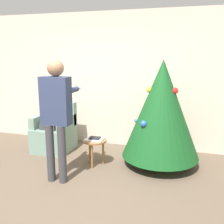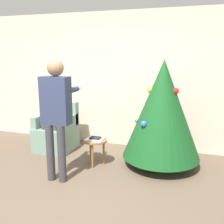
{
  "view_description": "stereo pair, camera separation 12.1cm",
  "coord_description": "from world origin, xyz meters",
  "px_view_note": "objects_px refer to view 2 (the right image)",
  "views": [
    {
      "loc": [
        1.53,
        -2.9,
        1.88
      ],
      "look_at": [
        0.39,
        0.87,
        1.0
      ],
      "focal_mm": 42.0,
      "sensor_mm": 36.0,
      "label": 1
    },
    {
      "loc": [
        1.64,
        -2.87,
        1.88
      ],
      "look_at": [
        0.39,
        0.87,
        1.0
      ],
      "focal_mm": 42.0,
      "sensor_mm": 36.0,
      "label": 2
    }
  ],
  "objects_px": {
    "person_seated": "(55,114)",
    "person_standing": "(56,109)",
    "side_stool": "(95,144)",
    "armchair": "(57,132)",
    "christmas_tree": "(162,109)"
  },
  "relations": [
    {
      "from": "person_seated",
      "to": "side_stool",
      "type": "bearing_deg",
      "value": -23.71
    },
    {
      "from": "person_standing",
      "to": "armchair",
      "type": "bearing_deg",
      "value": 121.28
    },
    {
      "from": "christmas_tree",
      "to": "person_seated",
      "type": "xyz_separation_m",
      "value": [
        -2.1,
        0.12,
        -0.27
      ]
    },
    {
      "from": "side_stool",
      "to": "armchair",
      "type": "bearing_deg",
      "value": 155.29
    },
    {
      "from": "person_seated",
      "to": "side_stool",
      "type": "relative_size",
      "value": 2.85
    },
    {
      "from": "armchair",
      "to": "person_standing",
      "type": "height_order",
      "value": "person_standing"
    },
    {
      "from": "armchair",
      "to": "side_stool",
      "type": "relative_size",
      "value": 2.06
    },
    {
      "from": "christmas_tree",
      "to": "armchair",
      "type": "xyz_separation_m",
      "value": [
        -2.1,
        0.14,
        -0.64
      ]
    },
    {
      "from": "person_standing",
      "to": "person_seated",
      "type": "bearing_deg",
      "value": 121.76
    },
    {
      "from": "christmas_tree",
      "to": "armchair",
      "type": "bearing_deg",
      "value": 176.21
    },
    {
      "from": "christmas_tree",
      "to": "side_stool",
      "type": "xyz_separation_m",
      "value": [
        -1.07,
        -0.34,
        -0.6
      ]
    },
    {
      "from": "person_seated",
      "to": "person_standing",
      "type": "relative_size",
      "value": 0.72
    },
    {
      "from": "person_seated",
      "to": "person_standing",
      "type": "height_order",
      "value": "person_standing"
    },
    {
      "from": "christmas_tree",
      "to": "side_stool",
      "type": "relative_size",
      "value": 3.97
    },
    {
      "from": "armchair",
      "to": "person_standing",
      "type": "bearing_deg",
      "value": -58.72
    }
  ]
}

